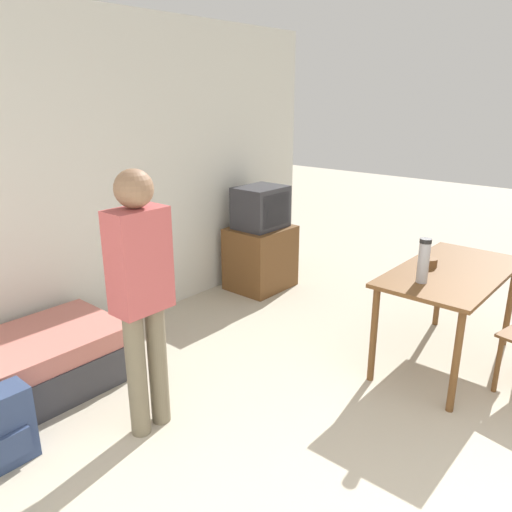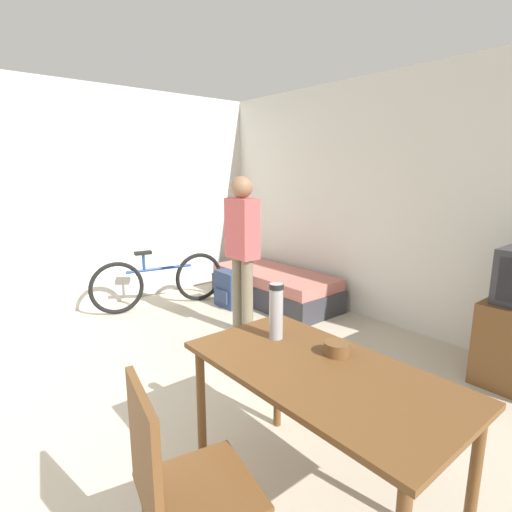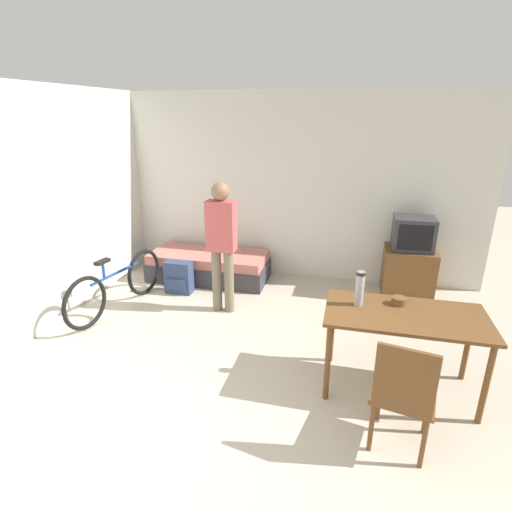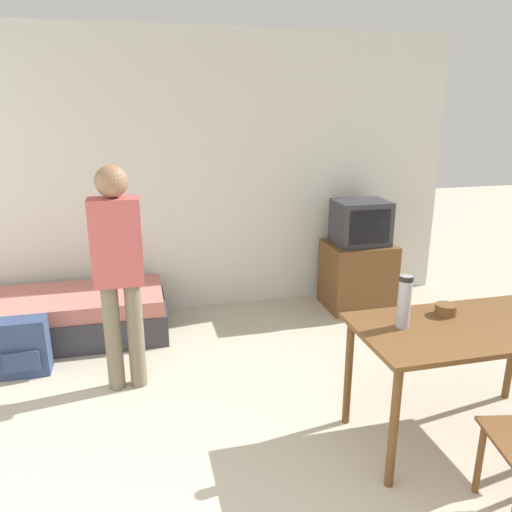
# 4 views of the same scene
# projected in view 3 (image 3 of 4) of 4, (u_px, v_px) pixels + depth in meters

# --- Properties ---
(ground_plane) EXTENTS (20.00, 20.00, 0.00)m
(ground_plane) POSITION_uv_depth(u_px,v_px,m) (182.00, 478.00, 2.76)
(ground_plane) COLOR #B2A893
(wall_back) EXTENTS (5.71, 0.06, 2.70)m
(wall_back) POSITION_uv_depth(u_px,v_px,m) (284.00, 188.00, 5.87)
(wall_back) COLOR silver
(wall_back) RESTS_ON ground_plane
(wall_left) EXTENTS (0.06, 4.87, 2.70)m
(wall_left) POSITION_uv_depth(u_px,v_px,m) (52.00, 208.00, 4.61)
(wall_left) COLOR silver
(wall_left) RESTS_ON ground_plane
(daybed) EXTENTS (1.77, 0.77, 0.42)m
(daybed) POSITION_uv_depth(u_px,v_px,m) (209.00, 266.00, 6.04)
(daybed) COLOR #333338
(daybed) RESTS_ON ground_plane
(tv) EXTENTS (0.66, 0.54, 1.11)m
(tv) POSITION_uv_depth(u_px,v_px,m) (409.00, 262.00, 5.38)
(tv) COLOR brown
(tv) RESTS_ON ground_plane
(dining_table) EXTENTS (1.35, 0.71, 0.77)m
(dining_table) POSITION_uv_depth(u_px,v_px,m) (405.00, 323.00, 3.44)
(dining_table) COLOR brown
(dining_table) RESTS_ON ground_plane
(wooden_chair) EXTENTS (0.52, 0.52, 0.94)m
(wooden_chair) POSITION_uv_depth(u_px,v_px,m) (403.00, 393.00, 2.81)
(wooden_chair) COLOR brown
(wooden_chair) RESTS_ON ground_plane
(bicycle) EXTENTS (0.35, 1.66, 0.74)m
(bicycle) POSITION_uv_depth(u_px,v_px,m) (117.00, 286.00, 5.04)
(bicycle) COLOR black
(bicycle) RESTS_ON ground_plane
(person_standing) EXTENTS (0.34, 0.22, 1.64)m
(person_standing) POSITION_uv_depth(u_px,v_px,m) (222.00, 239.00, 4.80)
(person_standing) COLOR #6B604C
(person_standing) RESTS_ON ground_plane
(thermos_flask) EXTENTS (0.08, 0.08, 0.32)m
(thermos_flask) POSITION_uv_depth(u_px,v_px,m) (360.00, 287.00, 3.51)
(thermos_flask) COLOR #99999E
(thermos_flask) RESTS_ON dining_table
(mate_bowl) EXTENTS (0.13, 0.13, 0.07)m
(mate_bowl) POSITION_uv_depth(u_px,v_px,m) (399.00, 301.00, 3.57)
(mate_bowl) COLOR brown
(mate_bowl) RESTS_ON dining_table
(backpack) EXTENTS (0.37, 0.22, 0.46)m
(backpack) POSITION_uv_depth(u_px,v_px,m) (179.00, 277.00, 5.56)
(backpack) COLOR navy
(backpack) RESTS_ON ground_plane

